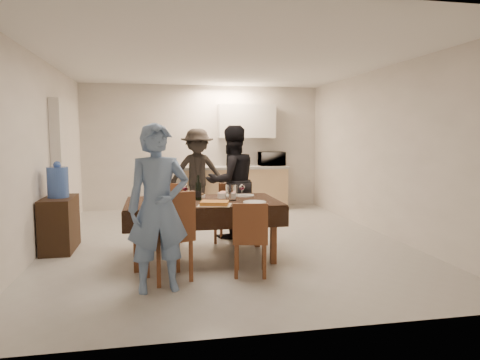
# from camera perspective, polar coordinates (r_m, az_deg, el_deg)

# --- Properties ---
(floor) EXTENTS (5.00, 6.00, 0.02)m
(floor) POSITION_cam_1_polar(r_m,az_deg,el_deg) (6.38, -1.95, -8.13)
(floor) COLOR #ACABA7
(floor) RESTS_ON ground
(ceiling) EXTENTS (5.00, 6.00, 0.02)m
(ceiling) POSITION_cam_1_polar(r_m,az_deg,el_deg) (6.28, -2.04, 15.57)
(ceiling) COLOR white
(ceiling) RESTS_ON wall_back
(wall_back) EXTENTS (5.00, 0.02, 2.60)m
(wall_back) POSITION_cam_1_polar(r_m,az_deg,el_deg) (9.17, -4.90, 4.37)
(wall_back) COLOR silver
(wall_back) RESTS_ON floor
(wall_front) EXTENTS (5.00, 0.02, 2.60)m
(wall_front) POSITION_cam_1_polar(r_m,az_deg,el_deg) (3.27, 6.16, 1.46)
(wall_front) COLOR silver
(wall_front) RESTS_ON floor
(wall_left) EXTENTS (0.02, 6.00, 2.60)m
(wall_left) POSITION_cam_1_polar(r_m,az_deg,el_deg) (6.31, -25.07, 3.10)
(wall_left) COLOR silver
(wall_left) RESTS_ON floor
(wall_right) EXTENTS (0.02, 6.00, 2.60)m
(wall_right) POSITION_cam_1_polar(r_m,az_deg,el_deg) (7.03, 18.63, 3.59)
(wall_right) COLOR silver
(wall_right) RESTS_ON floor
(stub_partition) EXTENTS (0.15, 1.40, 2.10)m
(stub_partition) POSITION_cam_1_polar(r_m,az_deg,el_deg) (7.48, -22.15, 1.67)
(stub_partition) COLOR beige
(stub_partition) RESTS_ON floor
(kitchen_base_cabinet) EXTENTS (2.20, 0.60, 0.86)m
(kitchen_base_cabinet) POSITION_cam_1_polar(r_m,az_deg,el_deg) (9.00, -0.84, -1.19)
(kitchen_base_cabinet) COLOR tan
(kitchen_base_cabinet) RESTS_ON floor
(kitchen_worktop) EXTENTS (2.24, 0.64, 0.05)m
(kitchen_worktop) POSITION_cam_1_polar(r_m,az_deg,el_deg) (8.96, -0.84, 1.70)
(kitchen_worktop) COLOR #9F9F9B
(kitchen_worktop) RESTS_ON kitchen_base_cabinet
(upper_cabinet) EXTENTS (1.20, 0.34, 0.70)m
(upper_cabinet) POSITION_cam_1_polar(r_m,az_deg,el_deg) (9.13, 0.87, 7.84)
(upper_cabinet) COLOR silver
(upper_cabinet) RESTS_ON wall_back
(dining_table) EXTENTS (1.90, 1.12, 0.74)m
(dining_table) POSITION_cam_1_polar(r_m,az_deg,el_deg) (5.40, -4.98, -3.11)
(dining_table) COLOR black
(dining_table) RESTS_ON floor
(chair_near_left) EXTENTS (0.57, 0.58, 0.53)m
(chair_near_left) POSITION_cam_1_polar(r_m,az_deg,el_deg) (4.57, -9.52, -6.22)
(chair_near_left) COLOR brown
(chair_near_left) RESTS_ON floor
(chair_near_right) EXTENTS (0.45, 0.46, 0.45)m
(chair_near_right) POSITION_cam_1_polar(r_m,az_deg,el_deg) (4.70, 1.60, -6.87)
(chair_near_right) COLOR brown
(chair_near_right) RESTS_ON floor
(chair_far_left) EXTENTS (0.52, 0.54, 0.47)m
(chair_far_left) POSITION_cam_1_polar(r_m,az_deg,el_deg) (6.06, -9.86, -3.86)
(chair_far_left) COLOR brown
(chair_far_left) RESTS_ON floor
(chair_far_right) EXTENTS (0.51, 0.52, 0.46)m
(chair_far_right) POSITION_cam_1_polar(r_m,az_deg,el_deg) (6.15, -1.42, -3.75)
(chair_far_right) COLOR brown
(chair_far_right) RESTS_ON floor
(console) EXTENTS (0.39, 0.78, 0.72)m
(console) POSITION_cam_1_polar(r_m,az_deg,el_deg) (6.30, -22.91, -5.42)
(console) COLOR black
(console) RESTS_ON floor
(water_jug) EXTENTS (0.27, 0.27, 0.41)m
(water_jug) POSITION_cam_1_polar(r_m,az_deg,el_deg) (6.21, -23.12, -0.28)
(water_jug) COLOR #446CC6
(water_jug) RESTS_ON console
(wine_bottle) EXTENTS (0.08, 0.08, 0.32)m
(wine_bottle) POSITION_cam_1_polar(r_m,az_deg,el_deg) (5.42, -5.57, -1.02)
(wine_bottle) COLOR black
(wine_bottle) RESTS_ON dining_table
(water_pitcher) EXTENTS (0.13, 0.13, 0.20)m
(water_pitcher) POSITION_cam_1_polar(r_m,az_deg,el_deg) (5.38, -1.22, -1.67)
(water_pitcher) COLOR white
(water_pitcher) RESTS_ON dining_table
(savoury_tart) EXTENTS (0.44, 0.37, 0.05)m
(savoury_tart) POSITION_cam_1_polar(r_m,az_deg,el_deg) (5.03, -3.40, -3.11)
(savoury_tart) COLOR gold
(savoury_tart) RESTS_ON dining_table
(salad_bowl) EXTENTS (0.18, 0.18, 0.07)m
(salad_bowl) POSITION_cam_1_polar(r_m,az_deg,el_deg) (5.61, -2.12, -2.05)
(salad_bowl) COLOR white
(salad_bowl) RESTS_ON dining_table
(mushroom_dish) EXTENTS (0.20, 0.20, 0.04)m
(mushroom_dish) POSITION_cam_1_polar(r_m,az_deg,el_deg) (5.67, -5.78, -2.16)
(mushroom_dish) COLOR white
(mushroom_dish) RESTS_ON dining_table
(wine_glass_a) EXTENTS (0.09, 0.09, 0.19)m
(wine_glass_a) POSITION_cam_1_polar(r_m,az_deg,el_deg) (5.11, -10.85, -2.24)
(wine_glass_a) COLOR white
(wine_glass_a) RESTS_ON dining_table
(wine_glass_b) EXTENTS (0.08, 0.08, 0.17)m
(wine_glass_b) POSITION_cam_1_polar(r_m,az_deg,el_deg) (5.71, 0.25, -1.39)
(wine_glass_b) COLOR white
(wine_glass_b) RESTS_ON dining_table
(wine_glass_c) EXTENTS (0.08, 0.08, 0.18)m
(wine_glass_c) POSITION_cam_1_polar(r_m,az_deg,el_deg) (5.67, -7.31, -1.46)
(wine_glass_c) COLOR white
(wine_glass_c) RESTS_ON dining_table
(plate_near_left) EXTENTS (0.28, 0.28, 0.02)m
(plate_near_left) POSITION_cam_1_polar(r_m,az_deg,el_deg) (5.07, -11.39, -3.32)
(plate_near_left) COLOR white
(plate_near_left) RESTS_ON dining_table
(plate_near_right) EXTENTS (0.28, 0.28, 0.02)m
(plate_near_right) POSITION_cam_1_polar(r_m,az_deg,el_deg) (5.20, 1.96, -2.98)
(plate_near_right) COLOR white
(plate_near_right) RESTS_ON dining_table
(plate_far_left) EXTENTS (0.27, 0.27, 0.02)m
(plate_far_left) POSITION_cam_1_polar(r_m,az_deg,el_deg) (5.67, -11.35, -2.35)
(plate_far_left) COLOR white
(plate_far_left) RESTS_ON dining_table
(plate_far_right) EXTENTS (0.25, 0.25, 0.01)m
(plate_far_right) POSITION_cam_1_polar(r_m,az_deg,el_deg) (5.78, 0.64, -2.08)
(plate_far_right) COLOR white
(plate_far_right) RESTS_ON dining_table
(microwave) EXTENTS (0.53, 0.36, 0.29)m
(microwave) POSITION_cam_1_polar(r_m,az_deg,el_deg) (9.12, 4.24, 2.84)
(microwave) COLOR silver
(microwave) RESTS_ON kitchen_worktop
(person_near) EXTENTS (0.66, 0.48, 1.68)m
(person_near) POSITION_cam_1_polar(r_m,az_deg,el_deg) (4.32, -10.84, -3.69)
(person_near) COLOR #6A8AB8
(person_near) RESTS_ON floor
(person_far) EXTENTS (0.99, 0.87, 1.70)m
(person_far) POSITION_cam_1_polar(r_m,az_deg,el_deg) (6.49, -1.11, -0.25)
(person_far) COLOR black
(person_far) RESTS_ON floor
(person_kitchen) EXTENTS (1.09, 0.63, 1.68)m
(person_kitchen) POSITION_cam_1_polar(r_m,az_deg,el_deg) (8.41, -5.68, 1.09)
(person_kitchen) COLOR black
(person_kitchen) RESTS_ON floor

